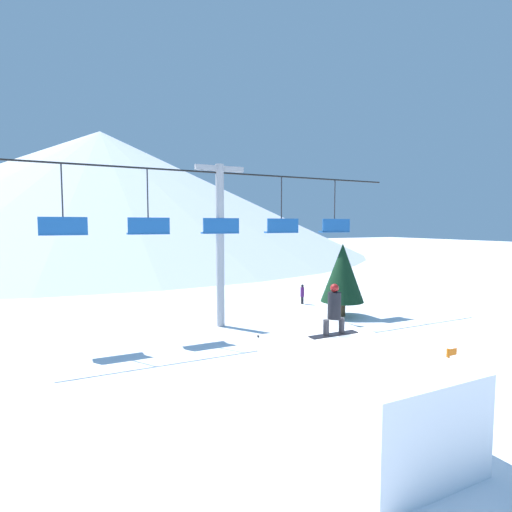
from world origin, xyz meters
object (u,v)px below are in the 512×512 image
(snow_ramp, at_px, (358,396))
(pine_tree_near, at_px, (342,273))
(trail_marker, at_px, (448,370))
(snowboarder, at_px, (334,310))
(distant_skier, at_px, (302,293))

(snow_ramp, relative_size, pine_tree_near, 1.14)
(pine_tree_near, distance_m, trail_marker, 10.07)
(pine_tree_near, height_order, trail_marker, pine_tree_near)
(snowboarder, bearing_deg, trail_marker, -8.62)
(snowboarder, relative_size, distant_skier, 1.15)
(pine_tree_near, distance_m, distant_skier, 4.13)
(snow_ramp, distance_m, trail_marker, 4.12)
(snow_ramp, height_order, pine_tree_near, pine_tree_near)
(snowboarder, height_order, pine_tree_near, pine_tree_near)
(trail_marker, height_order, distant_skier, trail_marker)
(distant_skier, bearing_deg, pine_tree_near, -88.62)
(snow_ramp, xyz_separation_m, pine_tree_near, (7.55, 10.08, 1.33))
(trail_marker, bearing_deg, pine_tree_near, 69.30)
(pine_tree_near, xyz_separation_m, trail_marker, (-3.51, -9.30, -1.64))
(snowboarder, height_order, trail_marker, snowboarder)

